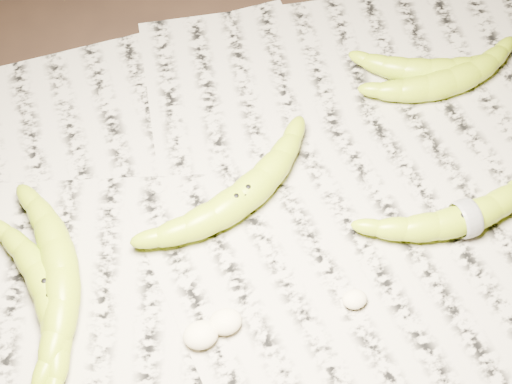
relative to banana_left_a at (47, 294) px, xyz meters
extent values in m
plane|color=black|center=(0.25, 0.01, -0.03)|extent=(3.00, 3.00, 0.00)
cube|color=#A7A08F|center=(0.26, 0.04, -0.02)|extent=(0.90, 0.70, 0.01)
torus|color=white|center=(0.47, -0.02, 0.00)|extent=(0.01, 0.05, 0.05)
ellipsoid|color=#FFF6C5|center=(0.15, -0.08, -0.01)|extent=(0.04, 0.03, 0.02)
ellipsoid|color=#FFF6C5|center=(0.18, -0.07, -0.01)|extent=(0.04, 0.03, 0.02)
ellipsoid|color=#FFF6C5|center=(0.32, -0.08, -0.01)|extent=(0.03, 0.02, 0.02)
camera|label=1|loc=(0.14, -0.34, 0.70)|focal=50.00mm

